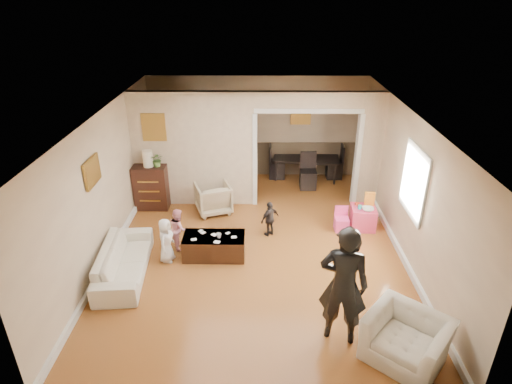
{
  "coord_description": "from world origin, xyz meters",
  "views": [
    {
      "loc": [
        0.07,
        -7.05,
        4.58
      ],
      "look_at": [
        0.0,
        0.2,
        1.05
      ],
      "focal_mm": 29.83,
      "sensor_mm": 36.0,
      "label": 1
    }
  ],
  "objects_px": {
    "armchair_back": "(213,198)",
    "dresser": "(151,187)",
    "table_lamp": "(148,159)",
    "coffee_table": "(214,246)",
    "play_table": "(363,218)",
    "cyan_cup": "(360,207)",
    "child_toddler": "(270,219)",
    "dining_table": "(306,167)",
    "coffee_cup": "(219,236)",
    "sofa": "(124,261)",
    "armchair_front": "(406,339)",
    "child_kneel_a": "(166,240)",
    "adult_person": "(343,285)",
    "child_kneel_b": "(179,228)"
  },
  "relations": [
    {
      "from": "sofa",
      "to": "child_kneel_a",
      "type": "xyz_separation_m",
      "value": [
        0.66,
        0.42,
        0.15
      ]
    },
    {
      "from": "coffee_cup",
      "to": "child_kneel_b",
      "type": "distance_m",
      "value": 0.88
    },
    {
      "from": "table_lamp",
      "to": "child_toddler",
      "type": "distance_m",
      "value": 3.0
    },
    {
      "from": "armchair_front",
      "to": "play_table",
      "type": "distance_m",
      "value": 3.47
    },
    {
      "from": "dining_table",
      "to": "dresser",
      "type": "bearing_deg",
      "value": -147.1
    },
    {
      "from": "cyan_cup",
      "to": "child_toddler",
      "type": "height_order",
      "value": "child_toddler"
    },
    {
      "from": "coffee_cup",
      "to": "cyan_cup",
      "type": "distance_m",
      "value": 2.98
    },
    {
      "from": "armchair_front",
      "to": "table_lamp",
      "type": "bearing_deg",
      "value": 175.62
    },
    {
      "from": "coffee_table",
      "to": "armchair_back",
      "type": "bearing_deg",
      "value": 96.21
    },
    {
      "from": "child_toddler",
      "to": "cyan_cup",
      "type": "bearing_deg",
      "value": 148.15
    },
    {
      "from": "coffee_cup",
      "to": "dining_table",
      "type": "relative_size",
      "value": 0.06
    },
    {
      "from": "table_lamp",
      "to": "child_kneel_a",
      "type": "distance_m",
      "value": 2.33
    },
    {
      "from": "cyan_cup",
      "to": "child_kneel_a",
      "type": "distance_m",
      "value": 3.92
    },
    {
      "from": "armchair_back",
      "to": "dresser",
      "type": "distance_m",
      "value": 1.42
    },
    {
      "from": "sofa",
      "to": "child_toddler",
      "type": "bearing_deg",
      "value": -67.78
    },
    {
      "from": "dining_table",
      "to": "adult_person",
      "type": "relative_size",
      "value": 0.91
    },
    {
      "from": "armchair_front",
      "to": "play_table",
      "type": "height_order",
      "value": "armchair_front"
    },
    {
      "from": "armchair_front",
      "to": "table_lamp",
      "type": "xyz_separation_m",
      "value": [
        -4.4,
        4.32,
        0.86
      ]
    },
    {
      "from": "table_lamp",
      "to": "coffee_cup",
      "type": "distance_m",
      "value": 2.7
    },
    {
      "from": "adult_person",
      "to": "cyan_cup",
      "type": "bearing_deg",
      "value": -90.61
    },
    {
      "from": "adult_person",
      "to": "armchair_front",
      "type": "bearing_deg",
      "value": 171.68
    },
    {
      "from": "dining_table",
      "to": "child_kneel_a",
      "type": "height_order",
      "value": "child_kneel_a"
    },
    {
      "from": "armchair_front",
      "to": "cyan_cup",
      "type": "distance_m",
      "value": 3.42
    },
    {
      "from": "table_lamp",
      "to": "coffee_cup",
      "type": "bearing_deg",
      "value": -49.43
    },
    {
      "from": "sofa",
      "to": "armchair_back",
      "type": "relative_size",
      "value": 2.54
    },
    {
      "from": "adult_person",
      "to": "child_kneel_b",
      "type": "distance_m",
      "value": 3.59
    },
    {
      "from": "armchair_front",
      "to": "child_kneel_b",
      "type": "bearing_deg",
      "value": -177.45
    },
    {
      "from": "table_lamp",
      "to": "play_table",
      "type": "relative_size",
      "value": 0.73
    },
    {
      "from": "adult_person",
      "to": "dresser",
      "type": "bearing_deg",
      "value": -31.88
    },
    {
      "from": "play_table",
      "to": "child_kneel_b",
      "type": "height_order",
      "value": "child_kneel_b"
    },
    {
      "from": "coffee_cup",
      "to": "adult_person",
      "type": "relative_size",
      "value": 0.05
    },
    {
      "from": "table_lamp",
      "to": "coffee_table",
      "type": "distance_m",
      "value": 2.68
    },
    {
      "from": "dining_table",
      "to": "armchair_back",
      "type": "bearing_deg",
      "value": -131.98
    },
    {
      "from": "play_table",
      "to": "cyan_cup",
      "type": "xyz_separation_m",
      "value": [
        -0.1,
        -0.05,
        0.28
      ]
    },
    {
      "from": "child_kneel_b",
      "to": "play_table",
      "type": "bearing_deg",
      "value": -98.25
    },
    {
      "from": "coffee_cup",
      "to": "cyan_cup",
      "type": "relative_size",
      "value": 1.18
    },
    {
      "from": "armchair_front",
      "to": "child_kneel_b",
      "type": "height_order",
      "value": "child_kneel_b"
    },
    {
      "from": "coffee_table",
      "to": "coffee_cup",
      "type": "xyz_separation_m",
      "value": [
        0.1,
        -0.05,
        0.26
      ]
    },
    {
      "from": "dining_table",
      "to": "coffee_cup",
      "type": "bearing_deg",
      "value": -110.25
    },
    {
      "from": "armchair_front",
      "to": "coffee_table",
      "type": "xyz_separation_m",
      "value": [
        -2.81,
        2.4,
        -0.12
      ]
    },
    {
      "from": "cyan_cup",
      "to": "armchair_back",
      "type": "bearing_deg",
      "value": 166.62
    },
    {
      "from": "dresser",
      "to": "dining_table",
      "type": "distance_m",
      "value": 4.03
    },
    {
      "from": "sofa",
      "to": "play_table",
      "type": "xyz_separation_m",
      "value": [
        4.5,
        1.63,
        -0.04
      ]
    },
    {
      "from": "dresser",
      "to": "coffee_table",
      "type": "xyz_separation_m",
      "value": [
        1.59,
        -1.92,
        -0.29
      ]
    },
    {
      "from": "armchair_back",
      "to": "dining_table",
      "type": "relative_size",
      "value": 0.44
    },
    {
      "from": "armchair_front",
      "to": "adult_person",
      "type": "height_order",
      "value": "adult_person"
    },
    {
      "from": "armchair_front",
      "to": "child_kneel_a",
      "type": "xyz_separation_m",
      "value": [
        -3.66,
        2.25,
        0.1
      ]
    },
    {
      "from": "dresser",
      "to": "coffee_table",
      "type": "bearing_deg",
      "value": -50.42
    },
    {
      "from": "cyan_cup",
      "to": "child_kneel_b",
      "type": "xyz_separation_m",
      "value": [
        -3.59,
        -0.71,
        -0.1
      ]
    },
    {
      "from": "coffee_table",
      "to": "cyan_cup",
      "type": "height_order",
      "value": "cyan_cup"
    }
  ]
}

